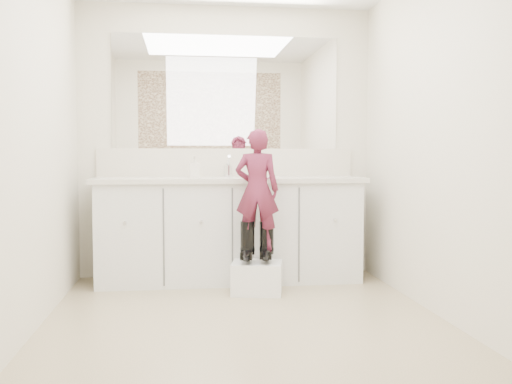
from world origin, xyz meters
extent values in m
plane|color=#897B59|center=(0.00, 0.00, 0.00)|extent=(3.00, 3.00, 0.00)
plane|color=beige|center=(0.00, 1.50, 1.20)|extent=(2.60, 0.00, 2.60)
plane|color=beige|center=(0.00, -1.50, 1.20)|extent=(2.60, 0.00, 2.60)
plane|color=beige|center=(-1.30, 0.00, 1.20)|extent=(0.00, 3.00, 3.00)
plane|color=beige|center=(1.30, 0.00, 1.20)|extent=(0.00, 3.00, 3.00)
cube|color=silver|center=(0.00, 1.23, 0.42)|extent=(2.20, 0.55, 0.85)
cube|color=beige|center=(0.00, 1.21, 0.87)|extent=(2.28, 0.58, 0.04)
cube|color=beige|center=(0.00, 1.49, 1.02)|extent=(2.28, 0.03, 0.25)
cube|color=white|center=(0.00, 1.49, 1.64)|extent=(2.00, 0.02, 1.00)
cube|color=#472819|center=(0.00, -1.49, 1.65)|extent=(2.00, 0.01, 1.20)
cylinder|color=silver|center=(0.00, 1.38, 0.94)|extent=(0.08, 0.08, 0.10)
imported|color=#F0EAC0|center=(0.22, 1.25, 0.93)|extent=(0.12, 0.12, 0.09)
imported|color=silver|center=(-0.30, 1.16, 0.98)|extent=(0.09, 0.09, 0.18)
cube|color=white|center=(0.18, 0.75, 0.12)|extent=(0.44, 0.39, 0.25)
imported|color=#972E51|center=(0.18, 0.75, 0.81)|extent=(0.38, 0.29, 0.93)
cylinder|color=#D4529C|center=(0.25, 0.75, 0.90)|extent=(0.14, 0.04, 0.06)
camera|label=1|loc=(-0.40, -3.62, 1.07)|focal=40.00mm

